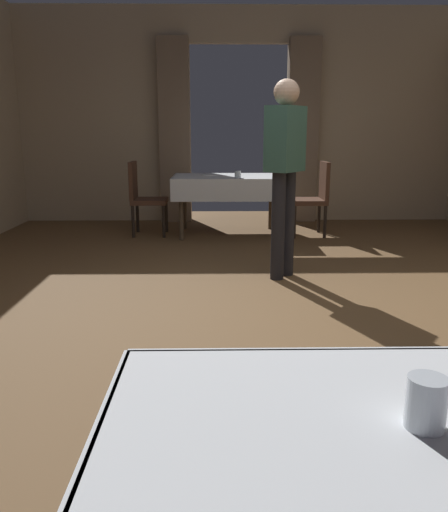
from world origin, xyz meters
TOP-DOWN VIEW (x-y plane):
  - ground at (0.00, 0.00)m, footprint 10.08×10.08m
  - wall_back at (0.00, 4.18)m, footprint 6.40×0.27m
  - dining_table_near at (0.03, -2.79)m, footprint 1.21×0.93m
  - dining_table_mid at (-0.17, 3.03)m, footprint 1.40×0.97m
  - chair_mid_left at (-1.26, 3.01)m, footprint 0.44×0.44m
  - chair_mid_right at (0.91, 2.95)m, footprint 0.44×0.44m
  - glass_near_b at (0.03, -2.69)m, footprint 0.07×0.07m
  - glass_mid_a at (-0.07, 2.73)m, footprint 0.08×0.08m
  - plate_mid_b at (-0.42, 3.12)m, footprint 0.19×0.19m
  - person_waiter_by_doorway at (0.26, 0.99)m, footprint 0.39×0.42m

SIDE VIEW (x-z plane):
  - ground at x=0.00m, z-range 0.00..0.00m
  - chair_mid_left at x=-1.26m, z-range 0.05..0.98m
  - chair_mid_right at x=0.91m, z-range 0.05..0.98m
  - dining_table_near at x=0.03m, z-range 0.28..1.03m
  - dining_table_mid at x=-0.17m, z-range 0.28..1.03m
  - plate_mid_b at x=-0.42m, z-range 0.75..0.76m
  - glass_mid_a at x=-0.07m, z-range 0.75..0.83m
  - glass_near_b at x=0.03m, z-range 0.75..0.85m
  - person_waiter_by_doorway at x=0.26m, z-range 0.16..1.88m
  - wall_back at x=0.00m, z-range 0.02..3.02m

